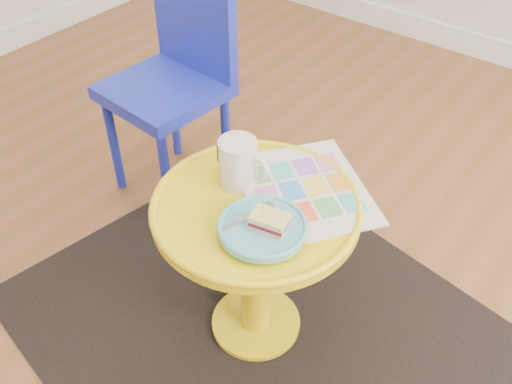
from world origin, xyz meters
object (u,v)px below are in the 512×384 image
Objects in this scene: side_table at (256,244)px; mug at (239,161)px; chair at (176,70)px; newspaper at (304,189)px; plate at (263,228)px.

side_table is 3.75× the size of mug.
newspaper is at bearing -16.62° from chair.
mug is at bearing -117.22° from newspaper.
plate is (0.01, -0.18, 0.02)m from newspaper.
mug is (-0.14, -0.07, 0.06)m from newspaper.
side_table is 0.19m from newspaper.
mug reaches higher than plate.
mug is at bearing 154.44° from side_table.
chair is 0.64m from mug.
chair is at bearing 143.24° from mug.
mug is (-0.08, 0.04, 0.20)m from side_table.
mug is at bearing 145.06° from plate.
newspaper is (0.06, 0.11, 0.14)m from side_table.
plate is (0.16, -0.11, -0.05)m from mug.
chair is at bearing 147.63° from plate.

